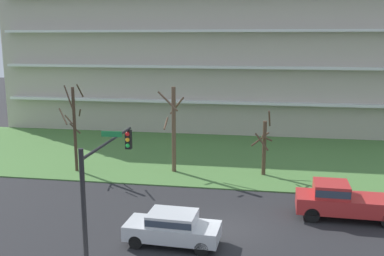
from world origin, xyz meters
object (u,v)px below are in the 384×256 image
at_px(tree_left, 173,127).
at_px(sedan_silver_center_left, 173,227).
at_px(tree_center, 264,146).
at_px(tree_far_left, 74,126).
at_px(pickup_red_near_left, 343,200).
at_px(traffic_signal_mast, 104,178).

height_order(tree_left, sedan_silver_center_left, tree_left).
xyz_separation_m(tree_left, tree_center, (6.38, 0.27, -1.15)).
relative_size(tree_left, tree_center, 1.32).
xyz_separation_m(tree_far_left, tree_left, (6.96, 1.09, -0.09)).
xyz_separation_m(tree_far_left, pickup_red_near_left, (17.60, -5.56, -2.38)).
height_order(tree_far_left, pickup_red_near_left, tree_far_left).
bearing_deg(tree_center, traffic_signal_mast, -114.53).
distance_m(tree_far_left, tree_center, 13.46).
xyz_separation_m(tree_center, sedan_silver_center_left, (-4.08, -11.42, -1.29)).
bearing_deg(sedan_silver_center_left, traffic_signal_mast, -129.52).
relative_size(tree_far_left, pickup_red_near_left, 1.18).
distance_m(tree_center, pickup_red_near_left, 8.21).
relative_size(pickup_red_near_left, traffic_signal_mast, 0.94).
relative_size(sedan_silver_center_left, traffic_signal_mast, 0.77).
distance_m(pickup_red_near_left, sedan_silver_center_left, 9.49).
bearing_deg(pickup_red_near_left, sedan_silver_center_left, 29.88).
xyz_separation_m(tree_left, traffic_signal_mast, (0.02, -13.66, 0.63)).
xyz_separation_m(tree_center, traffic_signal_mast, (-6.36, -13.93, 1.77)).
bearing_deg(tree_far_left, tree_left, 8.90).
height_order(pickup_red_near_left, traffic_signal_mast, traffic_signal_mast).
bearing_deg(tree_left, sedan_silver_center_left, -78.35).
distance_m(tree_center, sedan_silver_center_left, 12.20).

